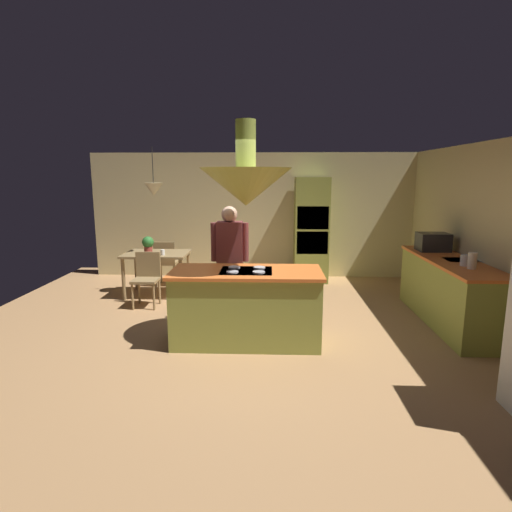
% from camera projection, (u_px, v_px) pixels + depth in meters
% --- Properties ---
extents(ground, '(8.16, 8.16, 0.00)m').
position_uv_depth(ground, '(247.00, 335.00, 5.59)').
color(ground, '#AD7F51').
extents(wall_back, '(6.80, 0.10, 2.55)m').
position_uv_depth(wall_back, '(257.00, 216.00, 8.74)').
color(wall_back, beige).
rests_on(wall_back, ground).
extents(wall_right, '(0.10, 7.20, 2.55)m').
position_uv_depth(wall_right, '(491.00, 237.00, 5.63)').
color(wall_right, beige).
rests_on(wall_right, ground).
extents(kitchen_island, '(1.88, 0.86, 0.95)m').
position_uv_depth(kitchen_island, '(246.00, 306.00, 5.30)').
color(kitchen_island, '#939E42').
rests_on(kitchen_island, ground).
extents(counter_run_right, '(0.73, 2.42, 0.93)m').
position_uv_depth(counter_run_right, '(449.00, 291.00, 5.99)').
color(counter_run_right, '#939E42').
rests_on(counter_run_right, ground).
extents(oven_tower, '(0.66, 0.62, 2.06)m').
position_uv_depth(oven_tower, '(311.00, 230.00, 8.34)').
color(oven_tower, '#939E42').
rests_on(oven_tower, ground).
extents(dining_table, '(1.10, 0.81, 0.76)m').
position_uv_depth(dining_table, '(157.00, 259.00, 7.39)').
color(dining_table, olive).
rests_on(dining_table, ground).
extents(person_at_island, '(0.53, 0.22, 1.68)m').
position_uv_depth(person_at_island, '(230.00, 257.00, 5.91)').
color(person_at_island, tan).
rests_on(person_at_island, ground).
extents(range_hood, '(1.10, 1.10, 1.00)m').
position_uv_depth(range_hood, '(246.00, 185.00, 5.02)').
color(range_hood, '#939E42').
extents(pendant_light_over_table, '(0.32, 0.32, 0.82)m').
position_uv_depth(pendant_light_over_table, '(154.00, 189.00, 7.17)').
color(pendant_light_over_table, beige).
extents(chair_facing_island, '(0.40, 0.40, 0.87)m').
position_uv_depth(chair_facing_island, '(147.00, 275.00, 6.81)').
color(chair_facing_island, olive).
rests_on(chair_facing_island, ground).
extents(chair_by_back_wall, '(0.40, 0.40, 0.87)m').
position_uv_depth(chair_by_back_wall, '(166.00, 260.00, 8.03)').
color(chair_by_back_wall, olive).
rests_on(chair_by_back_wall, ground).
extents(potted_plant_on_table, '(0.20, 0.20, 0.30)m').
position_uv_depth(potted_plant_on_table, '(148.00, 244.00, 7.28)').
color(potted_plant_on_table, '#99382D').
rests_on(potted_plant_on_table, dining_table).
extents(cup_on_table, '(0.07, 0.07, 0.09)m').
position_uv_depth(cup_on_table, '(163.00, 252.00, 7.16)').
color(cup_on_table, white).
rests_on(cup_on_table, dining_table).
extents(canister_flour, '(0.11, 0.11, 0.21)m').
position_uv_depth(canister_flour, '(472.00, 261.00, 5.30)').
color(canister_flour, silver).
rests_on(canister_flour, counter_run_right).
extents(canister_sugar, '(0.13, 0.13, 0.14)m').
position_uv_depth(canister_sugar, '(465.00, 260.00, 5.48)').
color(canister_sugar, silver).
rests_on(canister_sugar, counter_run_right).
extents(microwave_on_counter, '(0.46, 0.36, 0.28)m').
position_uv_depth(microwave_on_counter, '(433.00, 242.00, 6.58)').
color(microwave_on_counter, '#232326').
rests_on(microwave_on_counter, counter_run_right).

